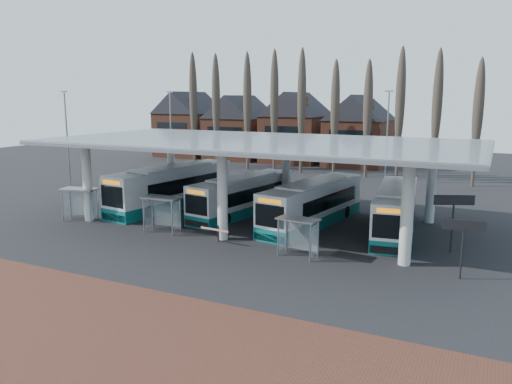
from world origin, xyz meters
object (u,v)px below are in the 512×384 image
at_px(bus_1, 243,196).
at_px(bus_3, 396,210).
at_px(bus_2, 313,204).
at_px(shelter_1, 163,206).
at_px(shelter_0, 80,197).
at_px(shelter_2, 299,228).
at_px(bus_0, 173,188).

relative_size(bus_1, bus_3, 0.97).
bearing_deg(bus_2, shelter_1, -134.99).
distance_m(bus_3, shelter_0, 23.93).
height_order(bus_1, shelter_1, bus_1).
xyz_separation_m(bus_2, shelter_2, (1.81, -7.61, 0.15)).
xyz_separation_m(bus_1, shelter_2, (8.16, -8.43, 0.22)).
bearing_deg(bus_1, shelter_1, -100.01).
xyz_separation_m(bus_1, bus_2, (6.35, -0.82, 0.07)).
bearing_deg(bus_1, shelter_2, -36.71).
relative_size(bus_0, shelter_1, 4.76).
height_order(bus_0, shelter_2, bus_0).
bearing_deg(bus_2, shelter_0, -149.92).
xyz_separation_m(bus_2, shelter_0, (-16.79, -6.64, 0.28)).
bearing_deg(bus_1, bus_2, 1.85).
distance_m(bus_0, bus_2, 13.09).
bearing_deg(bus_0, shelter_1, -51.47).
bearing_deg(bus_3, bus_2, 178.62).
xyz_separation_m(bus_3, shelter_1, (-14.95, -7.29, 0.31)).
bearing_deg(bus_1, shelter_0, -135.19).
height_order(bus_1, shelter_2, bus_1).
bearing_deg(shelter_1, shelter_0, 177.07).
relative_size(bus_2, bus_3, 1.02).
xyz_separation_m(shelter_0, shelter_1, (7.84, 0.01, 0.01)).
height_order(shelter_0, shelter_2, shelter_0).
xyz_separation_m(bus_1, shelter_0, (-10.44, -7.47, 0.35)).
xyz_separation_m(bus_0, bus_2, (13.08, -0.42, -0.16)).
xyz_separation_m(bus_0, shelter_1, (4.13, -7.05, 0.13)).
height_order(bus_0, bus_2, bus_0).
xyz_separation_m(bus_0, bus_1, (6.73, 0.40, -0.23)).
relative_size(bus_1, shelter_1, 4.14).
height_order(bus_3, shelter_0, bus_3).
xyz_separation_m(bus_3, shelter_0, (-22.79, -7.30, 0.30)).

